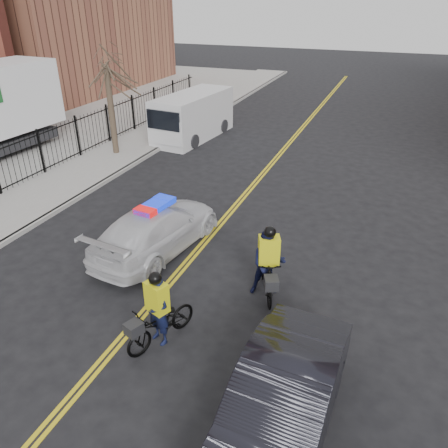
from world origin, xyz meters
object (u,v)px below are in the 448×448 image
police_cruiser (157,229)px  dark_sedan (280,407)px  cyclist_near (158,318)px  cyclist_far (268,268)px  cargo_van (192,117)px

police_cruiser → dark_sedan: size_ratio=1.09×
police_cruiser → cyclist_near: cyclist_near is taller
dark_sedan → cyclist_far: size_ratio=2.29×
dark_sedan → cyclist_far: 4.34m
police_cruiser → cyclist_far: (3.87, -0.98, 0.08)m
police_cruiser → dark_sedan: bearing=143.8°
cargo_van → cyclist_near: (6.16, -14.89, -0.52)m
police_cruiser → cargo_van: 11.98m
police_cruiser → cyclist_near: 4.18m
dark_sedan → cyclist_near: size_ratio=2.33×
cargo_van → cyclist_far: bearing=-51.0°
dark_sedan → cyclist_near: bearing=158.6°
cyclist_near → cyclist_far: 3.23m
cyclist_near → police_cruiser: bearing=141.2°
dark_sedan → cargo_van: bearing=122.4°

